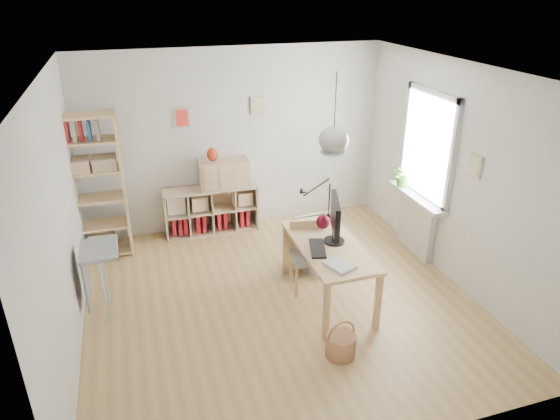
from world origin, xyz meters
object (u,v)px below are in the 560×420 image
object	(u,v)px
tall_bookshelf	(92,182)
monitor	(335,218)
drawer_chest	(224,173)
storage_chest	(321,249)
cube_shelf	(210,213)
chair	(308,252)
desk	(328,251)

from	to	relation	value
tall_bookshelf	monitor	xyz separation A→B (m)	(2.67, -1.91, -0.04)
tall_bookshelf	drawer_chest	bearing A→B (deg)	7.56
storage_chest	drawer_chest	distance (m)	1.86
cube_shelf	chair	size ratio (longest dim) A/B	1.65
storage_chest	drawer_chest	bearing A→B (deg)	121.43
storage_chest	cube_shelf	bearing A→B (deg)	126.59
tall_bookshelf	monitor	distance (m)	3.28
cube_shelf	storage_chest	size ratio (longest dim) A/B	1.89
cube_shelf	monitor	bearing A→B (deg)	-63.23
chair	monitor	size ratio (longest dim) A/B	1.41
desk	monitor	bearing A→B (deg)	27.25
desk	chair	distance (m)	0.41
drawer_chest	monitor	bearing A→B (deg)	-66.23
chair	drawer_chest	bearing A→B (deg)	118.96
desk	chair	bearing A→B (deg)	109.20
drawer_chest	storage_chest	bearing A→B (deg)	-51.39
chair	storage_chest	distance (m)	0.65
desk	storage_chest	world-z (taller)	desk
tall_bookshelf	drawer_chest	size ratio (longest dim) A/B	2.75
tall_bookshelf	storage_chest	world-z (taller)	tall_bookshelf
monitor	cube_shelf	bearing A→B (deg)	134.83
cube_shelf	chair	world-z (taller)	chair
monitor	chair	bearing A→B (deg)	141.53
cube_shelf	tall_bookshelf	bearing A→B (deg)	-169.81
desk	monitor	xyz separation A→B (m)	(0.08, 0.04, 0.39)
cube_shelf	monitor	xyz separation A→B (m)	(1.10, -2.19, 0.75)
storage_chest	monitor	world-z (taller)	monitor
desk	tall_bookshelf	size ratio (longest dim) A/B	0.75
tall_bookshelf	storage_chest	bearing A→B (deg)	-21.86
tall_bookshelf	monitor	size ratio (longest dim) A/B	3.33
desk	cube_shelf	world-z (taller)	desk
tall_bookshelf	desk	bearing A→B (deg)	-37.01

